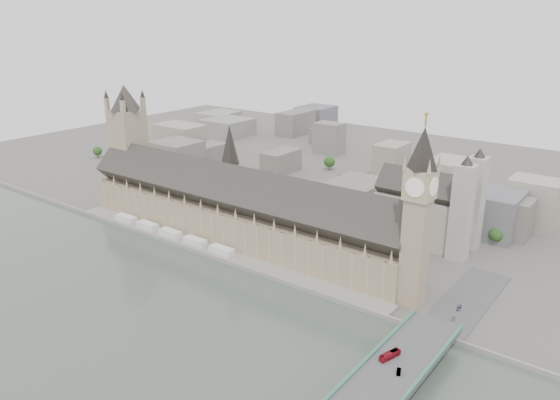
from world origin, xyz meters
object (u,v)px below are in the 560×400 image
Objects in this scene: car_approach at (459,308)px; palace_of_westminster at (236,210)px; elizabeth_tower at (418,206)px; car_silver at (399,371)px; victoria_tower at (128,140)px; red_bus_north at (390,355)px; westminster_abbey at (429,210)px.

palace_of_westminster is at bearing 166.26° from car_approach.
elizabeth_tower is 55.69m from car_approach.
car_silver is at bearing -27.30° from palace_of_westminster.
car_approach is (288.93, -24.91, -44.20)m from victoria_tower.
victoria_tower reaches higher than red_bus_north.
palace_of_westminster is at bearing 170.06° from red_bus_north.
car_silver reaches higher than car_approach.
westminster_abbey is 14.09× the size of car_silver.
palace_of_westminster reaches higher than red_bus_north.
victoria_tower is 8.78× the size of red_bus_north.
elizabeth_tower reaches higher than westminster_abbey.
car_approach is (9.44, 59.35, -0.83)m from red_bus_north.
westminster_abbey is 160.72m from red_bus_north.
palace_of_westminster is 2.65× the size of victoria_tower.
palace_of_westminster is 142.94m from elizabeth_tower.
red_bus_north is at bearing -73.61° from elizabeth_tower.
palace_of_westminster is 50.99× the size of car_approach.
red_bus_north is 2.19× the size of car_approach.
car_approach is at bearing -4.93° from victoria_tower.
victoria_tower is at bearing 177.04° from palace_of_westminster.
car_silver is at bearing -71.32° from westminster_abbey.
elizabeth_tower is at bearing -72.71° from westminster_abbey.
elizabeth_tower is 1.58× the size of westminster_abbey.
elizabeth_tower is 22.27× the size of car_silver.
red_bus_north is at bearing 115.12° from car_silver.
elizabeth_tower is at bearing 159.20° from car_approach.
victoria_tower is 295.12m from red_bus_north.
victoria_tower is 304.68m from car_silver.
westminster_abbey is 5.97× the size of red_bus_north.
car_silver is (287.22, -91.57, -44.16)m from victoria_tower.
westminster_abbey is (-27.08, 87.00, -33.01)m from elizabeth_tower.
victoria_tower is at bearing 176.04° from elizabeth_tower.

